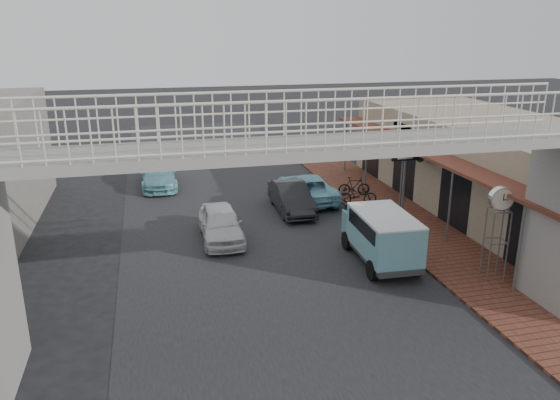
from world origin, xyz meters
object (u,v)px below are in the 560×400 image
motorcycle_near (358,195)px  street_clock (501,203)px  angkot_curb (307,187)px  arrow_sign (424,149)px  angkot_far (158,175)px  dark_sedan (291,197)px  angkot_van (382,231)px  motorcycle_far (354,186)px  white_hatchback (221,224)px

motorcycle_near → street_clock: bearing=-155.5°
angkot_curb → motorcycle_near: size_ratio=2.61×
angkot_curb → arrow_sign: arrow_sign is taller
motorcycle_near → arrow_sign: bearing=-102.1°
arrow_sign → angkot_far: bearing=147.5°
arrow_sign → dark_sedan: bearing=165.4°
angkot_curb → angkot_van: (0.46, -7.50, 0.54)m
angkot_van → arrow_sign: bearing=52.4°
motorcycle_far → angkot_curb: bearing=96.7°
dark_sedan → street_clock: bearing=-60.8°
white_hatchback → street_clock: 9.96m
street_clock → white_hatchback: bearing=156.2°
angkot_curb → angkot_van: size_ratio=1.18×
angkot_curb → street_clock: (3.39, -9.61, 2.00)m
motorcycle_near → angkot_van: bearing=-179.7°
motorcycle_far → white_hatchback: bearing=129.2°
angkot_van → motorcycle_near: size_ratio=2.22×
dark_sedan → arrow_sign: (5.53, -1.33, 2.18)m
white_hatchback → angkot_curb: 6.12m
motorcycle_near → motorcycle_far: 1.43m
motorcycle_near → arrow_sign: (2.46, -1.22, 2.27)m
dark_sedan → motorcycle_far: 3.67m
white_hatchback → dark_sedan: white_hatchback is taller
white_hatchback → arrow_sign: bearing=8.9°
white_hatchback → motorcycle_far: bearing=30.1°
white_hatchback → angkot_far: size_ratio=0.90×
angkot_van → street_clock: street_clock is taller
angkot_far → angkot_van: bearing=-58.7°
white_hatchback → dark_sedan: bearing=37.6°
white_hatchback → motorcycle_near: size_ratio=2.20×
motorcycle_far → arrow_sign: arrow_sign is taller
white_hatchback → arrow_sign: arrow_sign is taller
dark_sedan → motorcycle_near: (3.07, -0.11, -0.09)m
motorcycle_near → street_clock: street_clock is taller
angkot_van → motorcycle_near: 6.20m
arrow_sign → motorcycle_near: bearing=152.5°
white_hatchback → angkot_van: size_ratio=0.99×
dark_sedan → arrow_sign: bearing=-13.1°
angkot_far → motorcycle_far: angkot_far is taller
angkot_curb → arrow_sign: bearing=147.1°
angkot_curb → white_hatchback: bearing=40.0°
angkot_van → motorcycle_far: 7.63m
street_clock → arrow_sign: 6.95m
dark_sedan → arrow_sign: 6.09m
angkot_far → white_hatchback: bearing=-76.0°
angkot_far → street_clock: (10.09, -13.68, 2.01)m
angkot_far → angkot_curb: bearing=-31.7°
dark_sedan → angkot_van: angkot_van is taller
white_hatchback → arrow_sign: (9.02, 1.28, 2.17)m
angkot_far → motorcycle_near: angkot_far is taller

